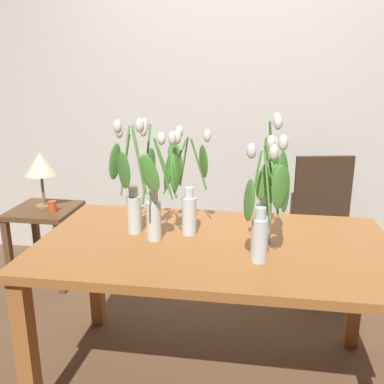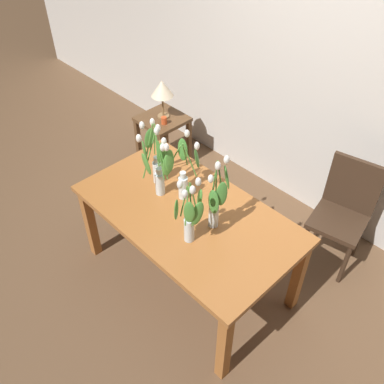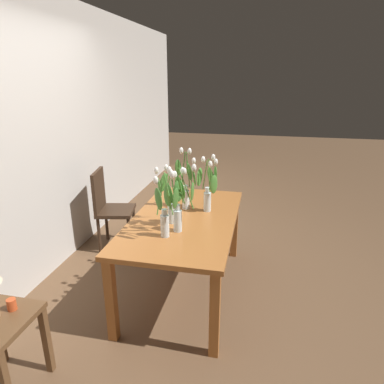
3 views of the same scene
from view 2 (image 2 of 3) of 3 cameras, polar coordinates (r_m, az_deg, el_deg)
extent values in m
plane|color=brown|center=(3.47, -0.55, -11.43)|extent=(18.00, 18.00, 0.00)
cube|color=beige|center=(3.56, 17.40, 16.24)|extent=(9.00, 0.10, 2.70)
cube|color=#A3602D|center=(2.93, -0.64, -2.92)|extent=(1.60, 0.90, 0.04)
cube|color=#A3602D|center=(3.47, -13.81, -4.15)|extent=(0.07, 0.07, 0.70)
cube|color=#A3602D|center=(2.75, 4.44, -20.44)|extent=(0.07, 0.07, 0.70)
cube|color=#A3602D|center=(3.78, -4.02, 1.63)|extent=(0.07, 0.07, 0.70)
cube|color=#A3602D|center=(3.13, 14.37, -11.07)|extent=(0.07, 0.07, 0.70)
cylinder|color=silver|center=(3.00, -4.43, 1.14)|extent=(0.07, 0.07, 0.18)
cylinder|color=silver|center=(2.93, -4.55, 2.86)|extent=(0.04, 0.04, 0.05)
cylinder|color=silver|center=(3.02, -4.40, 0.71)|extent=(0.06, 0.06, 0.11)
cylinder|color=#478433|center=(2.80, -5.94, 4.91)|extent=(0.02, 0.13, 0.32)
ellipsoid|color=white|center=(2.67, -7.33, 7.32)|extent=(0.04, 0.04, 0.06)
ellipsoid|color=#4C8E38|center=(2.78, -6.28, 3.83)|extent=(0.11, 0.04, 0.18)
cylinder|color=#478433|center=(2.80, -4.01, 4.35)|extent=(0.11, 0.02, 0.26)
ellipsoid|color=white|center=(2.69, -3.53, 6.15)|extent=(0.04, 0.04, 0.06)
ellipsoid|color=#4C8E38|center=(2.78, -3.07, 4.31)|extent=(0.05, 0.09, 0.18)
cylinder|color=#478433|center=(2.81, -4.28, 4.33)|extent=(0.09, 0.04, 0.27)
ellipsoid|color=white|center=(2.69, -4.06, 6.13)|extent=(0.04, 0.04, 0.06)
ellipsoid|color=#4C8E38|center=(2.79, -3.41, 3.75)|extent=(0.05, 0.10, 0.18)
cylinder|color=silver|center=(2.76, 2.99, -3.22)|extent=(0.07, 0.07, 0.18)
cylinder|color=silver|center=(2.68, 3.07, -1.47)|extent=(0.04, 0.04, 0.05)
cylinder|color=silver|center=(2.78, 2.96, -3.66)|extent=(0.06, 0.06, 0.11)
cylinder|color=#3D752D|center=(2.57, 3.98, 1.33)|extent=(0.04, 0.05, 0.34)
ellipsoid|color=white|center=(2.47, 4.78, 4.44)|extent=(0.04, 0.04, 0.06)
ellipsoid|color=#427F33|center=(2.59, 4.80, 2.03)|extent=(0.11, 0.06, 0.18)
cylinder|color=#3D752D|center=(2.55, 3.33, 0.84)|extent=(0.04, 0.03, 0.34)
ellipsoid|color=white|center=(2.42, 3.58, 3.61)|extent=(0.04, 0.04, 0.06)
ellipsoid|color=#427F33|center=(2.54, 4.11, -0.25)|extent=(0.07, 0.09, 0.18)
cylinder|color=#3D752D|center=(2.57, 2.81, 0.00)|extent=(0.03, 0.07, 0.26)
ellipsoid|color=white|center=(2.46, 2.60, 1.82)|extent=(0.04, 0.04, 0.06)
ellipsoid|color=#427F33|center=(2.56, 2.99, -1.37)|extent=(0.10, 0.06, 0.18)
cylinder|color=silver|center=(2.96, -1.22, 0.60)|extent=(0.07, 0.07, 0.18)
cylinder|color=silver|center=(2.89, -1.26, 2.32)|extent=(0.04, 0.04, 0.05)
cylinder|color=silver|center=(2.98, -1.21, 0.16)|extent=(0.06, 0.06, 0.11)
cylinder|color=#56933D|center=(2.80, -0.23, 4.23)|extent=(0.07, 0.06, 0.25)
ellipsoid|color=white|center=(2.72, 0.68, 6.35)|extent=(0.04, 0.04, 0.06)
ellipsoid|color=#427F33|center=(2.82, 0.68, 4.61)|extent=(0.06, 0.10, 0.18)
cylinder|color=#56933D|center=(2.83, -2.63, 4.57)|extent=(0.10, 0.07, 0.24)
ellipsoid|color=white|center=(2.77, -3.90, 6.96)|extent=(0.04, 0.04, 0.06)
ellipsoid|color=#427F33|center=(2.82, -3.60, 4.14)|extent=(0.07, 0.08, 0.17)
cylinder|color=#56933D|center=(2.85, -0.95, 5.16)|extent=(0.06, 0.10, 0.26)
ellipsoid|color=white|center=(2.82, -0.68, 8.04)|extent=(0.04, 0.04, 0.06)
ellipsoid|color=#427F33|center=(2.89, -1.28, 5.84)|extent=(0.10, 0.07, 0.18)
cylinder|color=silver|center=(2.66, -0.40, -5.20)|extent=(0.07, 0.07, 0.18)
cylinder|color=silver|center=(2.58, -0.41, -3.45)|extent=(0.04, 0.04, 0.05)
cylinder|color=silver|center=(2.69, -0.40, -5.64)|extent=(0.06, 0.06, 0.11)
cylinder|color=#56933D|center=(2.50, -1.12, -1.31)|extent=(0.05, 0.03, 0.26)
ellipsoid|color=white|center=(2.42, -1.68, 1.03)|extent=(0.04, 0.04, 0.06)
ellipsoid|color=#4C8E38|center=(2.52, -2.17, -2.46)|extent=(0.07, 0.07, 0.17)
cylinder|color=#56933D|center=(2.45, -0.15, -1.79)|extent=(0.07, 0.04, 0.29)
ellipsoid|color=white|center=(2.33, 0.08, 0.29)|extent=(0.04, 0.04, 0.06)
ellipsoid|color=#4C8E38|center=(2.46, 0.75, -2.97)|extent=(0.06, 0.11, 0.18)
cylinder|color=#56933D|center=(2.46, -0.72, -2.04)|extent=(0.04, 0.07, 0.26)
ellipsoid|color=white|center=(2.35, -1.00, -0.25)|extent=(0.04, 0.04, 0.06)
ellipsoid|color=#4C8E38|center=(2.43, -0.39, -2.80)|extent=(0.08, 0.05, 0.17)
cylinder|color=#56933D|center=(2.49, 0.30, -1.13)|extent=(0.03, 0.05, 0.28)
ellipsoid|color=white|center=(2.40, 0.87, 1.42)|extent=(0.04, 0.04, 0.06)
ellipsoid|color=#4C8E38|center=(2.53, 1.06, -0.88)|extent=(0.11, 0.06, 0.18)
cylinder|color=silver|center=(3.11, -4.77, 2.74)|extent=(0.07, 0.07, 0.18)
cylinder|color=silver|center=(3.04, -4.89, 4.43)|extent=(0.04, 0.04, 0.05)
cylinder|color=silver|center=(3.12, -4.74, 2.31)|extent=(0.06, 0.06, 0.11)
cylinder|color=#56933D|center=(2.92, -4.88, 6.20)|extent=(0.07, 0.04, 0.29)
ellipsoid|color=white|center=(2.80, -4.92, 8.31)|extent=(0.04, 0.04, 0.06)
ellipsoid|color=#427F33|center=(2.90, -4.15, 5.54)|extent=(0.06, 0.11, 0.18)
cylinder|color=#56933D|center=(2.91, -4.77, 6.41)|extent=(0.07, 0.03, 0.32)
ellipsoid|color=white|center=(2.80, -4.72, 8.73)|extent=(0.04, 0.04, 0.06)
ellipsoid|color=#427F33|center=(2.92, -3.91, 5.23)|extent=(0.05, 0.08, 0.17)
cylinder|color=#56933D|center=(2.94, -5.94, 6.62)|extent=(0.04, 0.08, 0.31)
ellipsoid|color=white|center=(2.84, -6.92, 9.08)|extent=(0.04, 0.04, 0.06)
ellipsoid|color=#427F33|center=(2.93, -6.54, 5.65)|extent=(0.08, 0.06, 0.17)
cylinder|color=#56933D|center=(2.99, -5.19, 6.96)|extent=(0.07, 0.04, 0.27)
ellipsoid|color=white|center=(2.94, -5.49, 9.55)|extent=(0.04, 0.04, 0.06)
ellipsoid|color=#427F33|center=(3.02, -5.88, 7.35)|extent=(0.07, 0.10, 0.18)
cube|color=#382619|center=(3.44, 19.43, -3.79)|extent=(0.47, 0.47, 0.04)
cylinder|color=#382619|center=(3.48, 20.23, -9.28)|extent=(0.04, 0.04, 0.43)
cylinder|color=#382619|center=(3.51, 15.08, -7.07)|extent=(0.04, 0.04, 0.43)
cylinder|color=#382619|center=(3.71, 21.92, -5.79)|extent=(0.04, 0.04, 0.43)
cylinder|color=#382619|center=(3.75, 17.10, -3.77)|extent=(0.04, 0.04, 0.43)
cube|color=#382619|center=(3.42, 21.35, 0.96)|extent=(0.40, 0.11, 0.46)
cube|color=brown|center=(4.28, -4.10, 9.95)|extent=(0.44, 0.44, 0.04)
cube|color=brown|center=(4.46, -7.40, 6.92)|extent=(0.04, 0.04, 0.51)
cube|color=brown|center=(4.21, -4.19, 4.84)|extent=(0.04, 0.04, 0.51)
cube|color=brown|center=(4.65, -3.70, 8.80)|extent=(0.04, 0.04, 0.51)
cube|color=brown|center=(4.42, -0.43, 6.90)|extent=(0.04, 0.04, 0.51)
cylinder|color=olive|center=(4.28, -3.94, 10.37)|extent=(0.12, 0.12, 0.02)
cylinder|color=olive|center=(4.22, -4.02, 11.75)|extent=(0.02, 0.02, 0.22)
cone|color=beige|center=(4.13, -4.14, 14.04)|extent=(0.22, 0.22, 0.16)
cylinder|color=#CC4C23|center=(4.15, -3.86, 9.78)|extent=(0.06, 0.06, 0.07)
camera|label=1|loc=(1.90, -40.32, -14.32)|focal=39.38mm
camera|label=3|loc=(4.38, -36.22, 23.66)|focal=31.82mm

